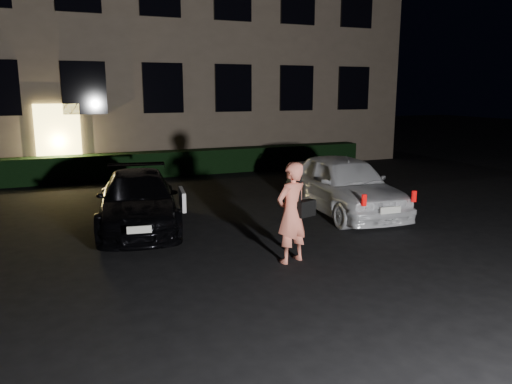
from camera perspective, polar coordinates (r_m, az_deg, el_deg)
name	(u,v)px	position (r m, az deg, el deg)	size (l,w,h in m)	color
ground	(321,277)	(8.17, 7.44, -9.66)	(80.00, 80.00, 0.00)	black
building	(138,13)	(22.09, -13.30, 19.27)	(20.00, 8.11, 12.00)	#6C5B4D
hedge	(169,163)	(17.66, -9.96, 3.23)	(15.00, 0.70, 0.85)	black
sedan	(138,200)	(11.13, -13.33, -0.92)	(2.30, 4.30, 1.18)	black
hatch	(344,184)	(12.24, 10.00, 0.88)	(2.02, 4.27, 1.41)	white
man	(292,212)	(8.57, 4.13, -2.35)	(0.81, 0.60, 1.76)	#ED7961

